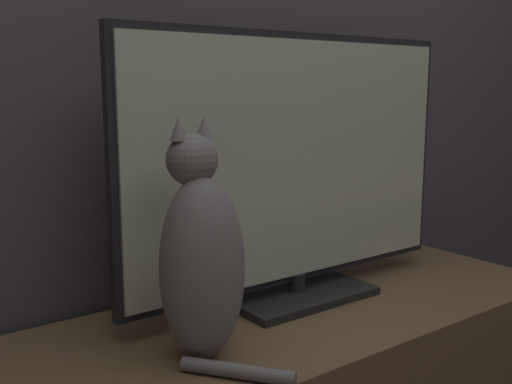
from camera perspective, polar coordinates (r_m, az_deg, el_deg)
tv at (r=1.51m, az=3.95°, el=2.00°), size 1.00×0.23×0.67m
cat at (r=1.20m, az=-5.30°, el=-6.47°), size 0.18×0.30×0.49m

